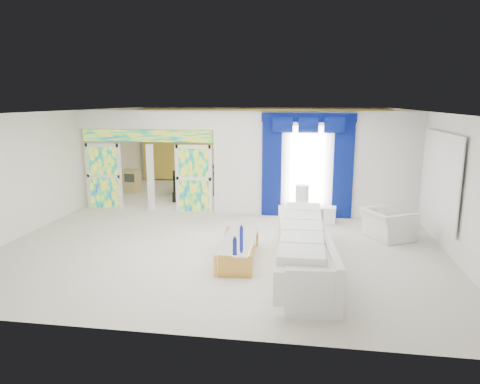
% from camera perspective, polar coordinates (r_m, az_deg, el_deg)
% --- Properties ---
extents(floor, '(12.00, 12.00, 0.00)m').
position_cam_1_polar(floor, '(12.13, -0.55, -3.89)').
color(floor, '#B7AF9E').
rests_on(floor, ground).
extents(dividing_wall, '(5.70, 0.18, 3.00)m').
position_cam_1_polar(dividing_wall, '(12.65, 9.85, 3.54)').
color(dividing_wall, white).
rests_on(dividing_wall, ground).
extents(dividing_header, '(4.30, 0.18, 0.55)m').
position_cam_1_polar(dividing_header, '(13.39, -12.15, 9.18)').
color(dividing_header, white).
rests_on(dividing_header, dividing_wall).
extents(stained_panel_left, '(0.95, 0.04, 2.00)m').
position_cam_1_polar(stained_panel_left, '(14.13, -17.26, 1.99)').
color(stained_panel_left, '#994C3F').
rests_on(stained_panel_left, ground).
extents(stained_panel_right, '(0.95, 0.04, 2.00)m').
position_cam_1_polar(stained_panel_right, '(13.15, -6.00, 1.76)').
color(stained_panel_right, '#994C3F').
rests_on(stained_panel_right, ground).
extents(stained_transom, '(4.00, 0.05, 0.35)m').
position_cam_1_polar(stained_transom, '(13.42, -12.06, 7.15)').
color(stained_transom, '#994C3F').
rests_on(stained_transom, dividing_header).
extents(window_pane, '(1.00, 0.02, 2.30)m').
position_cam_1_polar(window_pane, '(12.55, 8.71, 3.29)').
color(window_pane, white).
rests_on(window_pane, dividing_wall).
extents(blue_drape_left, '(0.55, 0.10, 2.80)m').
position_cam_1_polar(blue_drape_left, '(12.57, 4.14, 3.17)').
color(blue_drape_left, '#030446').
rests_on(blue_drape_left, ground).
extents(blue_drape_right, '(0.55, 0.10, 2.80)m').
position_cam_1_polar(blue_drape_right, '(12.57, 13.27, 2.89)').
color(blue_drape_right, '#030446').
rests_on(blue_drape_right, ground).
extents(blue_pelmet, '(2.60, 0.12, 0.25)m').
position_cam_1_polar(blue_pelmet, '(12.40, 8.91, 9.54)').
color(blue_pelmet, '#030446').
rests_on(blue_pelmet, dividing_wall).
extents(wall_mirror, '(0.04, 2.70, 1.90)m').
position_cam_1_polar(wall_mirror, '(11.09, 24.60, 1.74)').
color(wall_mirror, white).
rests_on(wall_mirror, ground).
extents(gold_curtains, '(9.70, 0.12, 2.90)m').
position_cam_1_polar(gold_curtains, '(17.61, 2.53, 6.01)').
color(gold_curtains, gold).
rests_on(gold_curtains, ground).
extents(white_sofa, '(1.26, 4.23, 0.79)m').
position_cam_1_polar(white_sofa, '(8.82, 8.23, -7.44)').
color(white_sofa, white).
rests_on(white_sofa, ground).
extents(coffee_table, '(0.83, 2.01, 0.44)m').
position_cam_1_polar(coffee_table, '(9.26, -0.23, -7.54)').
color(coffee_table, '#B68538').
rests_on(coffee_table, ground).
extents(console_table, '(1.29, 0.51, 0.42)m').
position_cam_1_polar(console_table, '(12.34, 9.40, -2.76)').
color(console_table, white).
rests_on(console_table, ground).
extents(table_lamp, '(0.36, 0.36, 0.58)m').
position_cam_1_polar(table_lamp, '(12.23, 8.08, -0.46)').
color(table_lamp, silver).
rests_on(table_lamp, console_table).
extents(armchair, '(1.35, 1.41, 0.71)m').
position_cam_1_polar(armchair, '(11.20, 18.61, -3.98)').
color(armchair, white).
rests_on(armchair, ground).
extents(grand_piano, '(1.53, 1.90, 0.89)m').
position_cam_1_polar(grand_piano, '(15.99, -5.22, 1.56)').
color(grand_piano, black).
rests_on(grand_piano, ground).
extents(piano_bench, '(1.02, 0.49, 0.33)m').
position_cam_1_polar(piano_bench, '(14.53, -6.70, -0.65)').
color(piano_bench, black).
rests_on(piano_bench, ground).
extents(tv_console, '(0.59, 0.54, 0.82)m').
position_cam_1_polar(tv_console, '(16.44, -13.96, 1.42)').
color(tv_console, '#A88554').
rests_on(tv_console, ground).
extents(chandelier, '(0.60, 0.60, 0.60)m').
position_cam_1_polar(chandelier, '(15.50, -7.05, 9.40)').
color(chandelier, gold).
rests_on(chandelier, ceiling).
extents(decanters, '(0.20, 0.99, 0.27)m').
position_cam_1_polar(decanters, '(9.06, -0.18, -5.86)').
color(decanters, navy).
rests_on(decanters, coffee_table).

